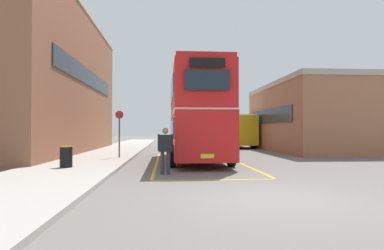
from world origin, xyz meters
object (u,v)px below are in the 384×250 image
(single_deck_bus, at_px, (233,130))
(bus_stop_sign, at_px, (119,129))
(double_decker_bus, at_px, (196,114))
(pedestrian_boarding, at_px, (165,147))
(litter_bin, at_px, (66,157))

(single_deck_bus, distance_m, bus_stop_sign, 16.11)
(double_decker_bus, bearing_deg, pedestrian_boarding, -106.42)
(bus_stop_sign, bearing_deg, litter_bin, -106.72)
(pedestrian_boarding, bearing_deg, double_decker_bus, 73.58)
(double_decker_bus, xyz_separation_m, single_deck_bus, (4.77, 14.10, -0.88))
(double_decker_bus, relative_size, single_deck_bus, 1.21)
(double_decker_bus, distance_m, litter_bin, 7.17)
(pedestrian_boarding, distance_m, litter_bin, 4.24)
(double_decker_bus, bearing_deg, bus_stop_sign, 170.54)
(double_decker_bus, height_order, bus_stop_sign, double_decker_bus)
(pedestrian_boarding, relative_size, litter_bin, 2.01)
(single_deck_bus, bearing_deg, litter_bin, -119.72)
(double_decker_bus, distance_m, bus_stop_sign, 4.30)
(bus_stop_sign, bearing_deg, double_decker_bus, -9.46)
(double_decker_bus, height_order, pedestrian_boarding, double_decker_bus)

